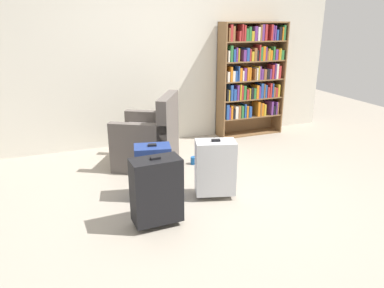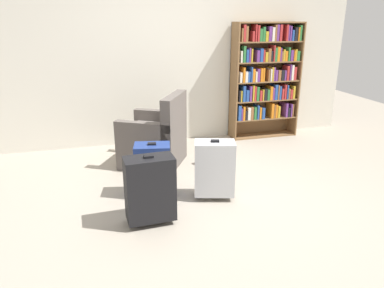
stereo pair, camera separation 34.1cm
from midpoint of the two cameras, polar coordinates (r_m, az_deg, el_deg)
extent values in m
plane|color=#9E9384|center=(3.83, -0.01, -8.50)|extent=(10.08, 10.08, 0.00)
cube|color=beige|center=(5.37, -8.09, 13.86)|extent=(5.76, 0.10, 2.60)
cube|color=brown|center=(5.53, 2.79, 9.54)|extent=(0.02, 0.30, 1.71)
cube|color=brown|center=(6.01, 11.85, 9.93)|extent=(0.02, 0.30, 1.71)
cube|color=brown|center=(5.88, 6.85, 9.99)|extent=(1.04, 0.02, 1.71)
cube|color=brown|center=(5.95, 7.15, 1.70)|extent=(1.00, 0.28, 0.02)
cube|color=brown|center=(5.87, 7.27, 4.36)|extent=(1.00, 0.28, 0.02)
cube|color=brown|center=(5.81, 7.38, 7.09)|extent=(1.00, 0.28, 0.02)
cube|color=brown|center=(5.75, 7.51, 9.87)|extent=(1.00, 0.28, 0.02)
cube|color=brown|center=(5.72, 7.63, 12.70)|extent=(1.00, 0.28, 0.02)
cube|color=brown|center=(5.69, 7.76, 15.55)|extent=(1.00, 0.28, 0.02)
cube|color=brown|center=(5.68, 7.89, 18.23)|extent=(1.00, 0.28, 0.02)
cube|color=#264C99|center=(5.61, 3.47, 5.09)|extent=(0.04, 0.19, 0.23)
cube|color=#66337F|center=(5.63, 3.78, 4.93)|extent=(0.02, 0.21, 0.18)
cube|color=orange|center=(5.63, 4.18, 5.02)|extent=(0.03, 0.17, 0.21)
cube|color=black|center=(5.68, 4.40, 4.81)|extent=(0.04, 0.23, 0.14)
cube|color=silver|center=(5.67, 4.94, 4.99)|extent=(0.04, 0.17, 0.19)
cube|color=brown|center=(5.70, 5.32, 5.09)|extent=(0.04, 0.19, 0.19)
cube|color=#2D7238|center=(5.73, 5.74, 5.13)|extent=(0.04, 0.21, 0.19)
cube|color=#264C99|center=(5.73, 6.25, 5.23)|extent=(0.03, 0.18, 0.21)
cube|color=orange|center=(5.76, 6.57, 5.12)|extent=(0.03, 0.18, 0.18)
cube|color=#264C99|center=(5.80, 6.92, 5.15)|extent=(0.04, 0.22, 0.17)
cube|color=orange|center=(5.86, 8.26, 5.52)|extent=(0.04, 0.21, 0.23)
cube|color=brown|center=(5.88, 8.55, 5.44)|extent=(0.02, 0.22, 0.20)
cube|color=orange|center=(5.90, 8.81, 5.47)|extent=(0.03, 0.22, 0.20)
cube|color=gold|center=(5.93, 9.12, 5.41)|extent=(0.04, 0.24, 0.18)
cube|color=#66337F|center=(5.99, 10.20, 5.67)|extent=(0.03, 0.25, 0.21)
cube|color=black|center=(5.99, 10.67, 5.31)|extent=(0.03, 0.19, 0.15)
cube|color=#66337F|center=(6.00, 11.06, 5.58)|extent=(0.02, 0.18, 0.20)
cube|color=brown|center=(6.05, 11.09, 5.64)|extent=(0.02, 0.24, 0.20)
cube|color=black|center=(5.56, 3.39, 7.65)|extent=(0.02, 0.21, 0.16)
cube|color=gold|center=(5.56, 3.66, 7.65)|extent=(0.02, 0.20, 0.16)
cube|color=#264C99|center=(5.59, 4.01, 8.05)|extent=(0.04, 0.23, 0.23)
cube|color=#264C99|center=(5.60, 4.58, 7.73)|extent=(0.04, 0.19, 0.17)
cube|color=#66337F|center=(5.61, 5.09, 8.02)|extent=(0.03, 0.17, 0.22)
cube|color=gold|center=(5.65, 5.36, 8.14)|extent=(0.02, 0.23, 0.23)
cube|color=#B22D2D|center=(5.65, 5.70, 8.06)|extent=(0.03, 0.21, 0.22)
cube|color=#2D7238|center=(5.69, 5.98, 8.08)|extent=(0.04, 0.25, 0.21)
cube|color=#B22D2D|center=(5.72, 6.42, 7.82)|extent=(0.03, 0.25, 0.15)
cube|color=gold|center=(5.71, 6.89, 7.86)|extent=(0.02, 0.19, 0.16)
cube|color=black|center=(5.76, 7.10, 7.97)|extent=(0.04, 0.25, 0.17)
cube|color=#2D7238|center=(5.74, 7.70, 7.87)|extent=(0.04, 0.17, 0.16)
cube|color=orange|center=(5.77, 8.08, 8.11)|extent=(0.04, 0.19, 0.20)
cube|color=#66337F|center=(5.81, 8.28, 8.09)|extent=(0.03, 0.24, 0.19)
cube|color=#264C99|center=(5.81, 8.74, 8.27)|extent=(0.04, 0.21, 0.22)
cube|color=brown|center=(5.83, 9.10, 8.24)|extent=(0.02, 0.20, 0.22)
cube|color=#264C99|center=(5.84, 9.37, 8.17)|extent=(0.03, 0.19, 0.20)
cube|color=#B22D2D|center=(5.87, 9.73, 8.01)|extent=(0.03, 0.19, 0.16)
cube|color=#B22D2D|center=(5.88, 10.15, 8.29)|extent=(0.03, 0.18, 0.22)
cube|color=#264C99|center=(5.89, 10.47, 8.27)|extent=(0.02, 0.17, 0.21)
cube|color=brown|center=(5.92, 10.66, 8.03)|extent=(0.03, 0.19, 0.16)
cube|color=#B22D2D|center=(5.97, 10.83, 8.03)|extent=(0.03, 0.24, 0.14)
cube|color=gold|center=(5.97, 11.24, 8.25)|extent=(0.03, 0.22, 0.19)
cube|color=silver|center=(5.52, 3.47, 10.48)|extent=(0.03, 0.23, 0.15)
cube|color=orange|center=(5.54, 3.87, 10.86)|extent=(0.03, 0.25, 0.21)
cube|color=silver|center=(5.56, 4.27, 10.56)|extent=(0.04, 0.24, 0.15)
cube|color=#264C99|center=(5.58, 4.61, 10.59)|extent=(0.04, 0.25, 0.15)
cube|color=#264C99|center=(5.56, 5.16, 10.88)|extent=(0.02, 0.18, 0.22)
cube|color=orange|center=(5.59, 5.42, 10.77)|extent=(0.04, 0.20, 0.19)
cube|color=silver|center=(5.61, 5.78, 10.58)|extent=(0.02, 0.21, 0.15)
cube|color=#66337F|center=(5.61, 6.21, 10.74)|extent=(0.04, 0.17, 0.19)
cube|color=orange|center=(5.65, 6.57, 10.82)|extent=(0.03, 0.21, 0.19)
cube|color=orange|center=(5.68, 6.82, 10.86)|extent=(0.03, 0.24, 0.19)
cube|color=brown|center=(5.71, 7.61, 10.73)|extent=(0.02, 0.22, 0.16)
cube|color=silver|center=(5.72, 7.97, 10.80)|extent=(0.02, 0.20, 0.18)
cube|color=gold|center=(5.73, 8.21, 10.92)|extent=(0.02, 0.20, 0.20)
cube|color=#66337F|center=(5.74, 8.45, 10.91)|extent=(0.02, 0.19, 0.20)
cube|color=#66337F|center=(5.77, 8.70, 10.74)|extent=(0.03, 0.22, 0.16)
cube|color=brown|center=(5.80, 9.09, 10.74)|extent=(0.04, 0.24, 0.15)
cube|color=black|center=(5.80, 9.69, 10.70)|extent=(0.04, 0.18, 0.15)
cube|color=#66337F|center=(5.82, 10.06, 10.71)|extent=(0.03, 0.18, 0.15)
cube|color=#B22D2D|center=(5.84, 10.47, 11.00)|extent=(0.04, 0.17, 0.21)
cube|color=#66337F|center=(5.87, 10.70, 11.14)|extent=(0.02, 0.21, 0.23)
cube|color=silver|center=(5.90, 10.94, 11.12)|extent=(0.03, 0.23, 0.22)
cube|color=#B22D2D|center=(5.91, 11.38, 10.95)|extent=(0.04, 0.20, 0.19)
cube|color=silver|center=(5.45, 3.60, 13.48)|extent=(0.02, 0.17, 0.16)
cube|color=#2D7238|center=(5.50, 3.89, 13.87)|extent=(0.04, 0.23, 0.23)
cube|color=#264C99|center=(5.52, 4.32, 13.62)|extent=(0.03, 0.24, 0.18)
cube|color=#66337F|center=(5.54, 4.68, 13.73)|extent=(0.02, 0.24, 0.20)
cube|color=gold|center=(5.53, 5.11, 13.66)|extent=(0.02, 0.18, 0.19)
cube|color=#66337F|center=(5.60, 5.92, 13.57)|extent=(0.04, 0.24, 0.16)
cube|color=#264C99|center=(5.62, 6.43, 13.70)|extent=(0.04, 0.23, 0.19)
cube|color=#B22D2D|center=(5.61, 6.90, 13.59)|extent=(0.02, 0.18, 0.17)
cube|color=gold|center=(5.66, 7.15, 13.45)|extent=(0.04, 0.23, 0.14)
cube|color=brown|center=(5.66, 7.67, 13.67)|extent=(0.04, 0.20, 0.18)
cube|color=black|center=(5.69, 7.91, 13.53)|extent=(0.03, 0.23, 0.15)
cube|color=#B22D2D|center=(5.70, 8.31, 13.91)|extent=(0.02, 0.21, 0.23)
cube|color=#2D7238|center=(5.70, 8.67, 13.72)|extent=(0.04, 0.17, 0.20)
cube|color=orange|center=(5.72, 9.06, 13.77)|extent=(0.04, 0.17, 0.21)
cube|color=#66337F|center=(5.75, 9.25, 13.73)|extent=(0.02, 0.22, 0.19)
cube|color=brown|center=(5.78, 9.38, 13.50)|extent=(0.02, 0.25, 0.14)
cube|color=gold|center=(5.78, 9.74, 13.61)|extent=(0.03, 0.21, 0.17)
cube|color=orange|center=(5.80, 10.06, 13.48)|extent=(0.04, 0.21, 0.14)
cube|color=#2D7238|center=(5.83, 10.39, 13.75)|extent=(0.03, 0.24, 0.20)
cube|color=#66337F|center=(5.83, 10.93, 13.51)|extent=(0.04, 0.18, 0.15)
cube|color=orange|center=(5.88, 11.13, 13.52)|extent=(0.02, 0.24, 0.15)
cube|color=gold|center=(5.88, 11.45, 13.58)|extent=(0.02, 0.20, 0.17)
cube|color=#2D7238|center=(5.89, 11.83, 13.44)|extent=(0.04, 0.18, 0.14)
cube|color=brown|center=(5.43, 3.66, 16.60)|extent=(0.02, 0.17, 0.18)
cube|color=#B22D2D|center=(5.48, 3.81, 16.86)|extent=(0.03, 0.25, 0.23)
cube|color=brown|center=(5.47, 4.28, 16.73)|extent=(0.03, 0.20, 0.21)
cube|color=#B22D2D|center=(5.53, 5.20, 16.39)|extent=(0.03, 0.22, 0.14)
cube|color=#B22D2D|center=(5.52, 5.72, 16.84)|extent=(0.02, 0.17, 0.23)
cube|color=#B22D2D|center=(5.54, 6.03, 16.77)|extent=(0.03, 0.18, 0.22)
cube|color=#2D7238|center=(5.58, 6.30, 16.54)|extent=(0.04, 0.23, 0.17)
cube|color=#2D7238|center=(5.60, 6.74, 16.66)|extent=(0.04, 0.22, 0.20)
cube|color=gold|center=(5.61, 7.23, 16.33)|extent=(0.04, 0.19, 0.14)
cube|color=#66337F|center=(5.65, 7.60, 16.67)|extent=(0.04, 0.24, 0.20)
cube|color=silver|center=(5.66, 8.14, 16.60)|extent=(0.04, 0.20, 0.19)
cube|color=brown|center=(5.69, 8.44, 16.76)|extent=(0.03, 0.22, 0.23)
cube|color=#66337F|center=(5.69, 8.83, 16.76)|extent=(0.04, 0.19, 0.23)
cube|color=#B22D2D|center=(5.71, 9.29, 16.74)|extent=(0.04, 0.18, 0.23)
cube|color=#B22D2D|center=(5.77, 10.12, 16.71)|extent=(0.03, 0.21, 0.23)
cube|color=#66337F|center=(5.79, 10.32, 16.65)|extent=(0.02, 0.21, 0.21)
cube|color=#66337F|center=(5.81, 10.56, 16.61)|extent=(0.02, 0.23, 0.21)
cube|color=#264C99|center=(5.82, 10.93, 16.31)|extent=(0.03, 0.22, 0.15)
cube|color=black|center=(5.84, 11.44, 16.46)|extent=(0.04, 0.19, 0.19)
cube|color=orange|center=(5.85, 11.87, 16.45)|extent=(0.02, 0.17, 0.19)
cube|color=#2D7238|center=(5.89, 11.98, 16.59)|extent=(0.03, 0.22, 0.22)
cube|color=#59514C|center=(4.66, -9.21, -0.88)|extent=(0.96, 0.96, 0.40)
cube|color=gray|center=(4.59, -9.37, 1.94)|extent=(0.75, 0.72, 0.08)
cube|color=#59514C|center=(4.45, -5.95, 4.37)|extent=(0.45, 0.67, 0.50)
cube|color=#59514C|center=(4.84, -8.33, 3.77)|extent=(0.66, 0.44, 0.22)
cube|color=#59514C|center=(4.30, -10.64, 1.66)|extent=(0.66, 0.44, 0.22)
cylinder|color=#1959A5|center=(4.67, -1.82, -2.62)|extent=(0.08, 0.08, 0.10)
torus|color=#1959A5|center=(4.68, -1.22, -2.48)|extent=(0.06, 0.01, 0.06)
cube|color=#B7BABF|center=(3.73, 1.03, -3.68)|extent=(0.45, 0.34, 0.56)
cube|color=black|center=(3.63, 1.05, 0.54)|extent=(0.09, 0.07, 0.02)
cylinder|color=black|center=(3.85, -1.10, -7.93)|extent=(0.06, 0.06, 0.05)
cylinder|color=black|center=(3.88, 3.09, -7.76)|extent=(0.06, 0.06, 0.05)
cube|color=black|center=(3.26, -8.56, -7.19)|extent=(0.44, 0.25, 0.59)
cube|color=black|center=(3.14, -8.83, -2.21)|extent=(0.08, 0.05, 0.02)
cylinder|color=black|center=(3.38, -10.81, -12.43)|extent=(0.05, 0.05, 0.05)
cylinder|color=black|center=(3.44, -5.83, -11.53)|extent=(0.05, 0.05, 0.05)
cube|color=navy|center=(3.78, -8.66, -4.00)|extent=(0.40, 0.30, 0.51)
cube|color=black|center=(3.69, -8.86, -0.20)|extent=(0.09, 0.06, 0.02)
cylinder|color=black|center=(3.90, -10.32, -7.88)|extent=(0.06, 0.06, 0.05)
cylinder|color=black|center=(3.90, -6.58, -7.68)|extent=(0.06, 0.06, 0.05)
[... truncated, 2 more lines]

